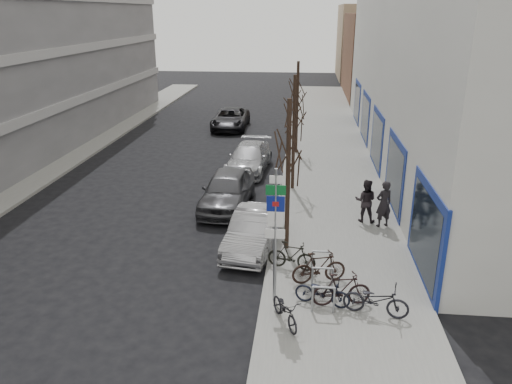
% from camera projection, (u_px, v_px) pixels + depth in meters
% --- Properties ---
extents(ground, '(120.00, 120.00, 0.00)m').
position_uv_depth(ground, '(195.00, 300.00, 14.97)').
color(ground, black).
rests_on(ground, ground).
extents(sidewalk_east, '(5.00, 70.00, 0.15)m').
position_uv_depth(sidewalk_east, '(332.00, 191.00, 23.87)').
color(sidewalk_east, slate).
rests_on(sidewalk_east, ground).
extents(sidewalk_west, '(3.00, 70.00, 0.15)m').
position_uv_depth(sidewalk_west, '(25.00, 180.00, 25.34)').
color(sidewalk_west, slate).
rests_on(sidewalk_west, ground).
extents(brick_building_far, '(12.00, 14.00, 8.00)m').
position_uv_depth(brick_building_far, '(407.00, 56.00, 49.78)').
color(brick_building_far, brown).
rests_on(brick_building_far, ground).
extents(tan_building_far, '(13.00, 12.00, 9.00)m').
position_uv_depth(tan_building_far, '(390.00, 42.00, 63.59)').
color(tan_building_far, '#937A5B').
rests_on(tan_building_far, ground).
extents(highway_sign_pole, '(0.55, 0.10, 4.20)m').
position_uv_depth(highway_sign_pole, '(275.00, 228.00, 13.89)').
color(highway_sign_pole, gray).
rests_on(highway_sign_pole, ground).
extents(bike_rack, '(0.66, 2.26, 0.83)m').
position_uv_depth(bike_rack, '(322.00, 277.00, 14.94)').
color(bike_rack, gray).
rests_on(bike_rack, sidewalk_east).
extents(tree_near, '(1.80, 1.80, 5.50)m').
position_uv_depth(tree_near, '(289.00, 141.00, 16.60)').
color(tree_near, black).
rests_on(tree_near, ground).
extents(tree_mid, '(1.80, 1.80, 5.50)m').
position_uv_depth(tree_mid, '(294.00, 106.00, 22.68)').
color(tree_mid, black).
rests_on(tree_mid, ground).
extents(tree_far, '(1.80, 1.80, 5.50)m').
position_uv_depth(tree_far, '(298.00, 86.00, 28.76)').
color(tree_far, black).
rests_on(tree_far, ground).
extents(meter_front, '(0.10, 0.08, 1.27)m').
position_uv_depth(meter_front, '(273.00, 233.00, 17.26)').
color(meter_front, gray).
rests_on(meter_front, sidewalk_east).
extents(meter_mid, '(0.10, 0.08, 1.27)m').
position_uv_depth(meter_mid, '(282.00, 182.00, 22.40)').
color(meter_mid, gray).
rests_on(meter_mid, sidewalk_east).
extents(meter_back, '(0.10, 0.08, 1.27)m').
position_uv_depth(meter_back, '(287.00, 151.00, 27.55)').
color(meter_back, gray).
rests_on(meter_back, sidewalk_east).
extents(bike_near_left, '(1.11, 1.59, 0.94)m').
position_uv_depth(bike_near_left, '(285.00, 308.00, 13.45)').
color(bike_near_left, black).
rests_on(bike_near_left, sidewalk_east).
extents(bike_near_right, '(1.80, 0.84, 1.05)m').
position_uv_depth(bike_near_right, '(341.00, 289.00, 14.25)').
color(bike_near_right, black).
rests_on(bike_near_right, sidewalk_east).
extents(bike_mid_curb, '(1.69, 0.86, 0.99)m').
position_uv_depth(bike_mid_curb, '(323.00, 290.00, 14.29)').
color(bike_mid_curb, black).
rests_on(bike_mid_curb, sidewalk_east).
extents(bike_mid_inner, '(1.69, 0.81, 0.99)m').
position_uv_depth(bike_mid_inner, '(292.00, 255.00, 16.30)').
color(bike_mid_inner, black).
rests_on(bike_mid_inner, sidewalk_east).
extents(bike_far_curb, '(1.90, 0.93, 1.11)m').
position_uv_depth(bike_far_curb, '(376.00, 297.00, 13.79)').
color(bike_far_curb, black).
rests_on(bike_far_curb, sidewalk_east).
extents(bike_far_inner, '(1.83, 1.02, 1.07)m').
position_uv_depth(bike_far_inner, '(319.00, 267.00, 15.47)').
color(bike_far_inner, black).
rests_on(bike_far_inner, sidewalk_east).
extents(parked_car_front, '(2.01, 4.41, 1.40)m').
position_uv_depth(parked_car_front, '(254.00, 231.00, 18.01)').
color(parked_car_front, '#9C9CA1').
rests_on(parked_car_front, ground).
extents(parked_car_mid, '(2.18, 4.93, 1.65)m').
position_uv_depth(parked_car_mid, '(227.00, 190.00, 21.77)').
color(parked_car_mid, '#454549').
rests_on(parked_car_mid, ground).
extents(parked_car_back, '(2.38, 5.11, 1.44)m').
position_uv_depth(parked_car_back, '(249.00, 158.00, 26.86)').
color(parked_car_back, '#959599').
rests_on(parked_car_back, ground).
extents(lane_car, '(2.47, 5.29, 1.46)m').
position_uv_depth(lane_car, '(231.00, 119.00, 36.62)').
color(lane_car, black).
rests_on(lane_car, ground).
extents(pedestrian_near, '(0.81, 0.70, 1.88)m').
position_uv_depth(pedestrian_near, '(384.00, 204.00, 19.42)').
color(pedestrian_near, black).
rests_on(pedestrian_near, sidewalk_east).
extents(pedestrian_far, '(0.73, 0.56, 1.79)m').
position_uv_depth(pedestrian_far, '(366.00, 200.00, 19.91)').
color(pedestrian_far, black).
rests_on(pedestrian_far, sidewalk_east).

